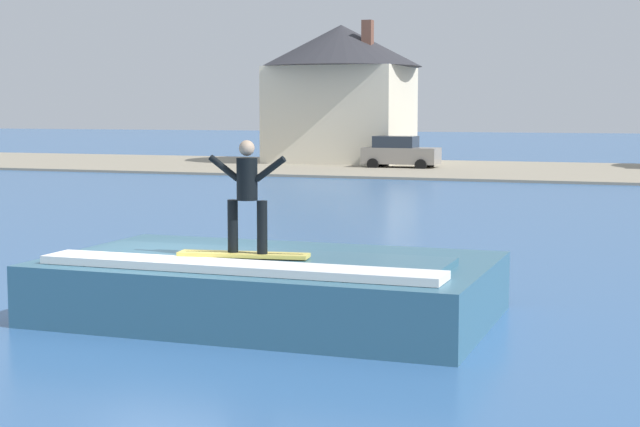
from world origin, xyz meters
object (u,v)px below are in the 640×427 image
at_px(surfer, 247,190).
at_px(car_near_shore, 400,152).
at_px(wave_crest, 270,287).
at_px(surfboard, 244,255).
at_px(house_with_chimney, 341,85).

distance_m(surfer, car_near_shore, 40.59).
relative_size(wave_crest, car_near_shore, 1.67).
xyz_separation_m(surfboard, car_near_shore, (-8.23, 39.69, -0.17)).
xyz_separation_m(wave_crest, car_near_shore, (-8.38, 39.01, 0.43)).
bearing_deg(surfboard, car_near_shore, 101.71).
distance_m(surfboard, car_near_shore, 40.54).
height_order(wave_crest, surfboard, surfboard).
relative_size(surfboard, car_near_shore, 0.50).
height_order(car_near_shore, house_with_chimney, house_with_chimney).
xyz_separation_m(wave_crest, surfboard, (-0.15, -0.68, 0.61)).
xyz_separation_m(wave_crest, house_with_chimney, (-13.25, 43.28, 4.27)).
bearing_deg(wave_crest, surfboard, -102.52).
relative_size(car_near_shore, house_with_chimney, 0.42).
xyz_separation_m(surfboard, house_with_chimney, (-13.10, 43.96, 3.67)).
distance_m(surfboard, house_with_chimney, 46.02).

